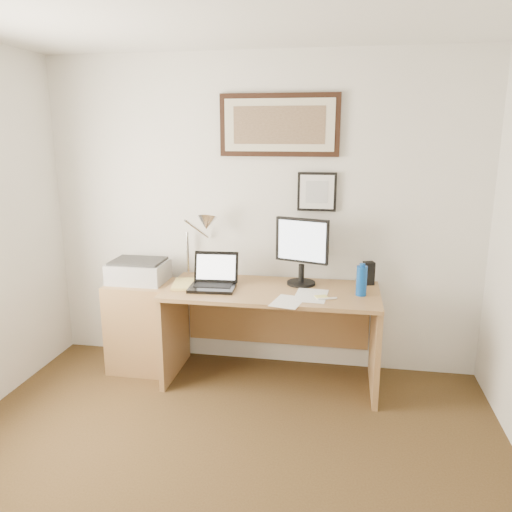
% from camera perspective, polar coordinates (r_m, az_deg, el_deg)
% --- Properties ---
extents(wall_back, '(3.50, 0.02, 2.50)m').
position_cam_1_polar(wall_back, '(4.02, 0.47, 4.68)').
color(wall_back, silver).
rests_on(wall_back, ground).
extents(side_cabinet, '(0.50, 0.40, 0.73)m').
position_cam_1_polar(side_cabinet, '(4.21, -12.87, -7.78)').
color(side_cabinet, olive).
rests_on(side_cabinet, floor).
extents(water_bottle, '(0.08, 0.08, 0.22)m').
position_cam_1_polar(water_bottle, '(3.67, 11.97, -2.79)').
color(water_bottle, '#0B439B').
rests_on(water_bottle, desk).
extents(bottle_cap, '(0.04, 0.04, 0.02)m').
position_cam_1_polar(bottle_cap, '(3.63, 12.06, -1.00)').
color(bottle_cap, '#0B439B').
rests_on(bottle_cap, water_bottle).
extents(speaker, '(0.10, 0.09, 0.18)m').
position_cam_1_polar(speaker, '(3.95, 12.74, -1.93)').
color(speaker, black).
rests_on(speaker, desk).
extents(paper_sheet_a, '(0.25, 0.31, 0.00)m').
position_cam_1_polar(paper_sheet_a, '(3.49, 3.64, -5.22)').
color(paper_sheet_a, silver).
rests_on(paper_sheet_a, desk).
extents(paper_sheet_b, '(0.25, 0.34, 0.00)m').
position_cam_1_polar(paper_sheet_b, '(3.63, 6.30, -4.51)').
color(paper_sheet_b, silver).
rests_on(paper_sheet_b, desk).
extents(sticky_pad, '(0.11, 0.11, 0.01)m').
position_cam_1_polar(sticky_pad, '(3.58, 7.53, -4.69)').
color(sticky_pad, '#E1DD6A').
rests_on(sticky_pad, desk).
extents(marker_pen, '(0.14, 0.06, 0.02)m').
position_cam_1_polar(marker_pen, '(3.56, 8.16, -4.85)').
color(marker_pen, silver).
rests_on(marker_pen, desk).
extents(book, '(0.26, 0.32, 0.02)m').
position_cam_1_polar(book, '(3.89, -9.45, -3.20)').
color(book, '#DCC567').
rests_on(book, desk).
extents(desk, '(1.60, 0.70, 0.75)m').
position_cam_1_polar(desk, '(3.91, 1.95, -6.74)').
color(desk, olive).
rests_on(desk, floor).
extents(laptop, '(0.35, 0.31, 0.26)m').
position_cam_1_polar(laptop, '(3.79, -4.87, -2.78)').
color(laptop, black).
rests_on(laptop, desk).
extents(lcd_monitor, '(0.41, 0.22, 0.52)m').
position_cam_1_polar(lcd_monitor, '(3.81, 5.25, 0.91)').
color(lcd_monitor, black).
rests_on(lcd_monitor, desk).
extents(printer, '(0.44, 0.34, 0.18)m').
position_cam_1_polar(printer, '(4.10, -13.28, -1.67)').
color(printer, '#A9A9AB').
rests_on(printer, side_cabinet).
extents(desk_lamp, '(0.29, 0.27, 0.53)m').
position_cam_1_polar(desk_lamp, '(3.93, -5.87, 3.49)').
color(desk_lamp, silver).
rests_on(desk_lamp, desk).
extents(picture_large, '(0.92, 0.04, 0.47)m').
position_cam_1_polar(picture_large, '(3.92, 2.66, 14.72)').
color(picture_large, black).
rests_on(picture_large, wall_back).
extents(picture_small, '(0.30, 0.03, 0.30)m').
position_cam_1_polar(picture_small, '(3.91, 6.98, 7.30)').
color(picture_small, black).
rests_on(picture_small, wall_back).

